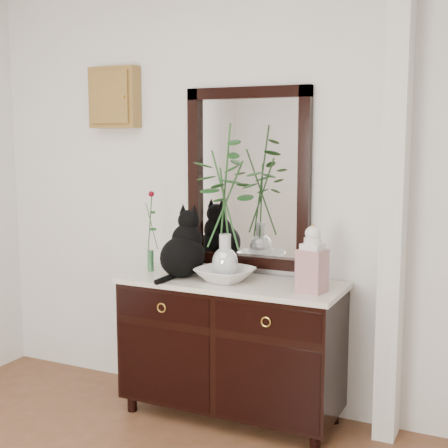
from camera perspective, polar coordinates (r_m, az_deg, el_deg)
The scene contains 10 objects.
wall_back at distance 3.89m, azimuth 0.88°, elevation 2.92°, with size 3.60×0.04×2.70m, color white.
pilaster at distance 3.51m, azimuth 15.34°, elevation 2.10°, with size 0.12×0.20×2.70m, color white.
sideboard at distance 3.80m, azimuth 0.66°, elevation -10.70°, with size 1.33×0.52×0.82m.
wall_mirror at distance 3.83m, azimuth 2.17°, elevation 4.19°, with size 0.80×0.06×1.10m.
key_cabinet at distance 4.27m, azimuth -9.98°, elevation 11.32°, with size 0.35×0.10×0.40m, color brown.
cat at distance 3.78m, azimuth -3.82°, elevation -1.75°, with size 0.29×0.36×0.41m, color black, non-canonical shape.
lotus_bowl at distance 3.67m, azimuth 0.09°, elevation -4.65°, with size 0.33×0.33×0.08m, color silver.
vase_branches at distance 3.60m, azimuth 0.09°, elevation 2.15°, with size 0.43×0.43×0.91m, color silver, non-canonical shape.
bud_vase_rose at distance 3.94m, azimuth -6.77°, elevation -0.61°, with size 0.06×0.06×0.52m, color #336C3E, non-canonical shape.
ginger_jar at distance 3.43m, azimuth 8.08°, elevation -3.09°, with size 0.14×0.14×0.38m, color silver, non-canonical shape.
Camera 1 is at (1.61, -1.54, 1.69)m, focal length 50.00 mm.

